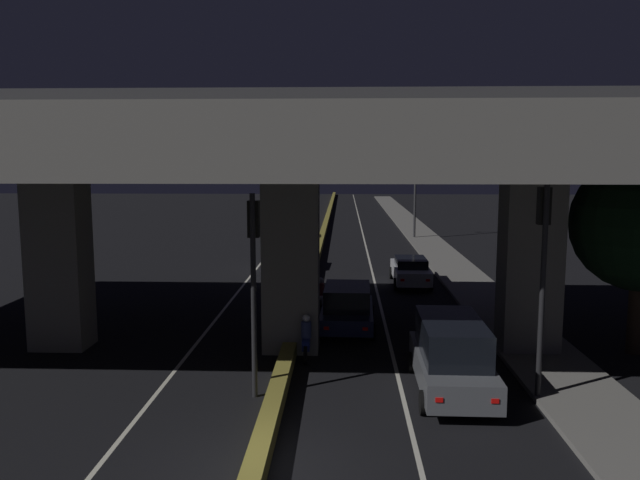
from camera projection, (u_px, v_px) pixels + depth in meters
ground_plane at (257, 474)px, 12.48m from camera, size 200.00×200.00×0.00m
lane_line_left_inner at (278, 242)px, 47.29m from camera, size 0.12×126.00×0.00m
lane_line_right_inner at (365, 242)px, 47.03m from camera, size 0.12×126.00×0.00m
median_divider at (321, 239)px, 47.13m from camera, size 0.45×126.00×0.44m
sidewalk_right at (442, 256)px, 39.91m from camera, size 2.62×126.00×0.15m
elevated_overpass at (283, 153)px, 19.81m from camera, size 38.29×12.12×8.47m
traffic_light_left_of_median at (254, 260)px, 16.15m from camera, size 0.30×0.49×5.39m
traffic_light_right_of_median at (543, 253)px, 15.84m from camera, size 0.30×0.49×5.76m
street_lamp at (411, 182)px, 48.46m from camera, size 2.23×0.32×7.49m
car_grey_lead at (451, 355)px, 16.77m from camera, size 2.05×4.71×1.97m
car_dark_blue_second at (347, 307)px, 22.98m from camera, size 2.12×4.20×1.63m
car_white_third at (410, 270)px, 31.13m from camera, size 1.85×4.57×1.39m
car_white_lead_oncoming at (284, 254)px, 35.45m from camera, size 2.12×4.50×1.70m
car_dark_green_second_oncoming at (295, 233)px, 46.66m from camera, size 2.19×4.82×1.50m
motorcycle_blue_filtering_near at (306, 339)px, 19.67m from camera, size 0.33×1.82×1.41m
motorcycle_white_filtering_mid at (320, 297)px, 25.72m from camera, size 0.34×1.95×1.41m
pedestrian_on_sidewalk at (515, 301)px, 23.27m from camera, size 0.38×0.38×1.71m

